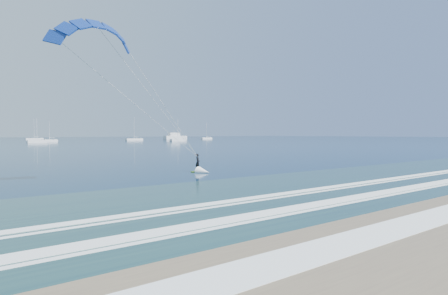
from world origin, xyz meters
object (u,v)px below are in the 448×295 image
sailboat_3 (49,141)px  sailboat_7 (37,141)px  motor_yacht (175,137)px  sailboat_5 (134,139)px  sailboat_6 (178,140)px  sailboat_8 (207,138)px  sailboat_4 (34,139)px  kitesurfer_rig (155,102)px

sailboat_3 → sailboat_7: bearing=-122.6°
motor_yacht → sailboat_5: sailboat_5 is taller
motor_yacht → sailboat_3: 99.14m
sailboat_6 → sailboat_8: size_ratio=1.01×
sailboat_4 → sailboat_8: 111.77m
kitesurfer_rig → sailboat_4: 242.38m
kitesurfer_rig → sailboat_3: size_ratio=1.91×
sailboat_5 → sailboat_6: sailboat_5 is taller
motor_yacht → sailboat_6: size_ratio=1.41×
sailboat_6 → sailboat_8: sailboat_6 is taller
sailboat_7 → sailboat_8: sailboat_8 is taller
sailboat_4 → sailboat_6: size_ratio=1.16×
kitesurfer_rig → sailboat_6: 175.08m
sailboat_3 → sailboat_7: sailboat_7 is taller
sailboat_4 → sailboat_5: size_ratio=1.01×
sailboat_5 → sailboat_6: 34.78m
sailboat_8 → sailboat_6: bearing=-138.2°
kitesurfer_rig → sailboat_3: (36.75, 168.19, -6.35)m
sailboat_4 → sailboat_6: (48.60, -90.99, -0.01)m
sailboat_8 → sailboat_5: bearing=-166.3°
sailboat_6 → sailboat_8: (55.07, 49.22, 0.00)m
motor_yacht → sailboat_8: (21.16, -8.13, -1.12)m
sailboat_3 → sailboat_7: (-9.02, -14.11, 0.00)m
sailboat_4 → sailboat_5: (40.16, -57.25, -0.00)m
sailboat_6 → sailboat_4: bearing=118.1°
sailboat_5 → sailboat_6: bearing=-76.0°
kitesurfer_rig → sailboat_3: 172.28m
motor_yacht → sailboat_5: 48.49m
motor_yacht → sailboat_3: sailboat_3 is taller
kitesurfer_rig → motor_yacht: bearing=57.7°
sailboat_3 → sailboat_6: 62.28m
sailboat_5 → sailboat_7: sailboat_5 is taller
sailboat_7 → sailboat_8: (122.58, 41.91, 0.01)m
sailboat_8 → sailboat_7: bearing=-161.1°
sailboat_3 → sailboat_4: sailboat_4 is taller
sailboat_8 → kitesurfer_rig: bearing=-127.5°
sailboat_6 → motor_yacht: bearing=59.4°
sailboat_7 → sailboat_4: bearing=77.3°
motor_yacht → sailboat_7: (-101.41, -50.04, -1.13)m
sailboat_5 → sailboat_7: 64.71m
sailboat_3 → sailboat_4: 70.27m
kitesurfer_rig → sailboat_8: (150.31, 195.99, -6.33)m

